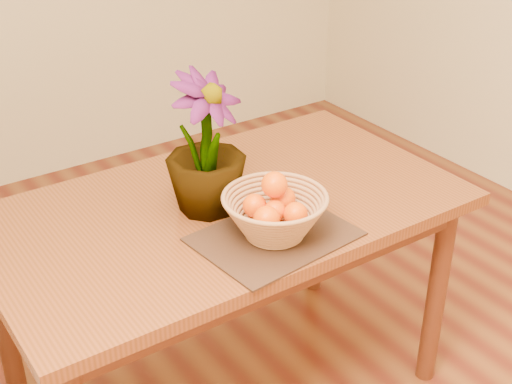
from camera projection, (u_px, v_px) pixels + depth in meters
table at (225, 229)px, 2.14m from camera, size 1.40×0.80×0.75m
placemat at (274, 236)px, 1.94m from camera, size 0.44×0.35×0.01m
wicker_basket at (275, 217)px, 1.91m from camera, size 0.29×0.29×0.12m
orange_pile at (275, 204)px, 1.89m from camera, size 0.17×0.16×0.13m
potted_plant at (206, 145)px, 1.98m from camera, size 0.30×0.30×0.41m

